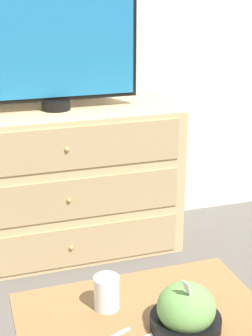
% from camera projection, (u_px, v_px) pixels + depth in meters
% --- Properties ---
extents(ground_plane, '(12.00, 12.00, 0.00)m').
position_uv_depth(ground_plane, '(76.00, 226.00, 3.18)').
color(ground_plane, '#56514C').
extents(wall_back, '(12.00, 0.05, 2.60)m').
position_uv_depth(wall_back, '(67.00, 5.00, 2.76)').
color(wall_back, silver).
rests_on(wall_back, ground_plane).
extents(dresser, '(1.27, 0.49, 0.80)m').
position_uv_depth(dresser, '(60.00, 183.00, 2.76)').
color(dresser, tan).
rests_on(dresser, ground_plane).
extents(tv, '(0.86, 0.15, 0.66)m').
position_uv_depth(tv, '(53.00, 42.00, 2.54)').
color(tv, black).
rests_on(tv, dresser).
extents(takeout_bowl, '(0.20, 0.20, 0.18)m').
position_uv_depth(takeout_bowl, '(186.00, 312.00, 1.44)').
color(takeout_bowl, black).
rests_on(takeout_bowl, coffee_table).
extents(drink_cup, '(0.08, 0.08, 0.10)m').
position_uv_depth(drink_cup, '(107.00, 294.00, 1.54)').
color(drink_cup, '#9E6638').
rests_on(drink_cup, coffee_table).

